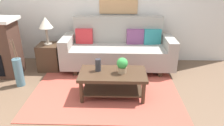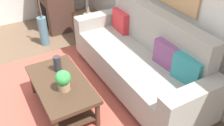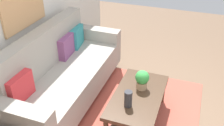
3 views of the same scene
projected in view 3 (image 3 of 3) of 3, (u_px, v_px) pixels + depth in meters
name	position (u px, v px, depth m)	size (l,w,h in m)	color
wall_back	(8.00, 13.00, 3.11)	(5.57, 0.10, 2.70)	silver
area_rug	(121.00, 123.00, 3.38)	(2.53, 1.96, 0.01)	#B24C3D
couch	(63.00, 75.00, 3.60)	(2.31, 0.84, 1.08)	gray
throw_pillow_crimson	(20.00, 87.00, 2.92)	(0.36, 0.12, 0.32)	red
throw_pillow_plum	(66.00, 46.00, 3.80)	(0.36, 0.12, 0.32)	#7A4270
throw_pillow_teal	(77.00, 37.00, 4.09)	(0.36, 0.12, 0.32)	teal
coffee_table	(138.00, 102.00, 3.27)	(1.10, 0.60, 0.43)	#422D1E
tabletop_vase	(128.00, 99.00, 2.98)	(0.10, 0.10, 0.21)	#2D2D33
potted_plant_tabletop	(142.00, 79.00, 3.26)	(0.18, 0.18, 0.26)	tan
framed_painting	(22.00, 1.00, 3.21)	(0.83, 0.03, 0.68)	tan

